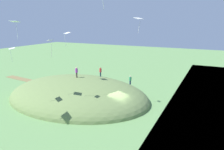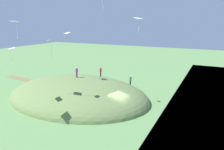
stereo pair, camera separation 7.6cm
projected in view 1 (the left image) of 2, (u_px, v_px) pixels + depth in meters
ground_plane at (119, 110)px, 30.06m from camera, size 160.00×160.00×0.00m
grass_hill at (78, 98)px, 35.22m from camera, size 24.42×18.08×6.48m
dirt_path at (33, 82)px, 44.62m from camera, size 17.32×3.48×0.04m
person_on_hilltop at (77, 71)px, 34.99m from camera, size 0.56×0.56×1.77m
person_watching_kites at (130, 79)px, 36.84m from camera, size 0.58×0.58×1.59m
person_near_shore at (100, 71)px, 37.79m from camera, size 0.54×0.54×1.72m
kite_1 at (15, 22)px, 25.19m from camera, size 1.24×0.96×2.14m
kite_3 at (12, 49)px, 25.47m from camera, size 1.21×1.12×1.70m
kite_4 at (50, 42)px, 25.57m from camera, size 0.63×0.76×2.18m
kite_5 at (139, 19)px, 25.36m from camera, size 1.08×1.34×1.83m
kite_8 at (67, 34)px, 32.12m from camera, size 1.36×1.23×2.23m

